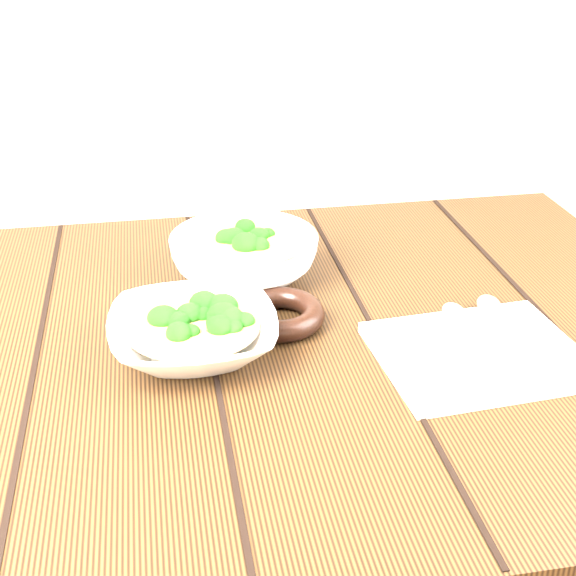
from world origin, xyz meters
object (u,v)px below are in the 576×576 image
Objects in this scene: table at (230,422)px; trivet at (279,314)px; soup_bowl_back at (244,256)px; napkin at (478,354)px; soup_bowl_front at (193,333)px.

trivet reaches higher than table.
napkin is at bearing -46.73° from soup_bowl_back.
soup_bowl_front is at bearing 163.20° from napkin.
soup_bowl_back is 1.12× the size of napkin.
soup_bowl_front is 1.69× the size of trivet.
table is 0.15m from trivet.
trivet is 0.50× the size of napkin.
napkin is (0.28, -0.09, 0.13)m from table.
trivet is 0.24m from napkin.
soup_bowl_back is 2.22× the size of trivet.
napkin is at bearing -18.11° from table.
table is at bearing 27.83° from soup_bowl_front.
soup_bowl_back is at bearing 74.97° from table.
soup_bowl_front reaches higher than table.
soup_bowl_front is at bearing -155.74° from trivet.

